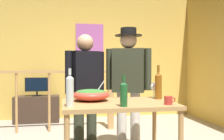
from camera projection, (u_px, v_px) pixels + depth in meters
name	position (u px, v px, depth m)	size (l,w,h in m)	color
back_wall	(83.00, 55.00, 5.80)	(5.12, 0.10, 2.82)	gold
framed_picture	(90.00, 40.00, 5.76)	(0.62, 0.03, 0.71)	#AA56A4
stair_railing	(60.00, 92.00, 4.53)	(2.82, 0.10, 1.12)	#B2844C
tv_console	(37.00, 109.00, 5.29)	(0.90, 0.40, 0.53)	#38281E
flat_screen_tv	(37.00, 85.00, 5.25)	(0.46, 0.12, 0.38)	black
serving_table	(118.00, 110.00, 2.68)	(1.14, 0.80, 0.77)	#B2844C
salad_bowl	(91.00, 94.00, 2.77)	(0.39, 0.39, 0.22)	#CC3D2D
wine_glass	(154.00, 87.00, 3.04)	(0.09, 0.09, 0.18)	silver
wine_bottle_green	(124.00, 93.00, 2.38)	(0.07, 0.07, 0.29)	#1E5628
wine_bottle_amber	(158.00, 85.00, 2.93)	(0.08, 0.08, 0.39)	brown
wine_bottle_clear	(70.00, 90.00, 2.36)	(0.07, 0.07, 0.35)	silver
mug_red	(169.00, 100.00, 2.50)	(0.12, 0.08, 0.08)	#B7332D
person_standing_left	(85.00, 85.00, 3.29)	(0.51, 0.33, 1.55)	#2D3323
person_standing_right	(128.00, 79.00, 3.39)	(0.57, 0.36, 1.65)	beige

